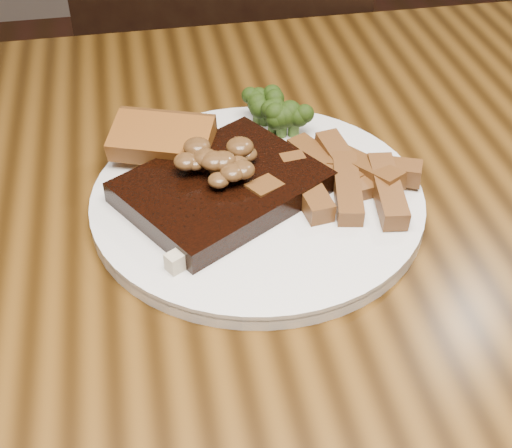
{
  "coord_description": "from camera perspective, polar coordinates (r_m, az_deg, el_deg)",
  "views": [
    {
      "loc": [
        -0.1,
        -0.47,
        1.17
      ],
      "look_at": [
        -0.01,
        -0.01,
        0.78
      ],
      "focal_mm": 50.0,
      "sensor_mm": 36.0,
      "label": 1
    }
  ],
  "objects": [
    {
      "name": "plate",
      "position": [
        0.67,
        0.1,
        1.81
      ],
      "size": [
        0.31,
        0.31,
        0.01
      ],
      "primitive_type": "cylinder",
      "rotation": [
        0.0,
        0.0,
        0.0
      ],
      "color": "white",
      "rests_on": "dining_table"
    },
    {
      "name": "potato_wedges",
      "position": [
        0.67,
        6.45,
        3.54
      ],
      "size": [
        0.11,
        0.11,
        0.02
      ],
      "primitive_type": null,
      "color": "brown",
      "rests_on": "plate"
    },
    {
      "name": "steak",
      "position": [
        0.66,
        -2.76,
        2.85
      ],
      "size": [
        0.21,
        0.2,
        0.03
      ],
      "primitive_type": "cube",
      "rotation": [
        0.0,
        0.0,
        0.55
      ],
      "color": "black",
      "rests_on": "plate"
    },
    {
      "name": "broccoli_cluster",
      "position": [
        0.74,
        2.05,
        8.2
      ],
      "size": [
        0.07,
        0.07,
        0.04
      ],
      "primitive_type": null,
      "color": "#20350C",
      "rests_on": "plate"
    },
    {
      "name": "dining_table",
      "position": [
        0.71,
        0.88,
        -6.87
      ],
      "size": [
        1.6,
        0.9,
        0.75
      ],
      "color": "#533410",
      "rests_on": "ground"
    },
    {
      "name": "garlic_bread",
      "position": [
        0.71,
        -7.43,
        5.46
      ],
      "size": [
        0.11,
        0.08,
        0.02
      ],
      "primitive_type": "cube",
      "rotation": [
        0.0,
        0.0,
        -0.35
      ],
      "color": "brown",
      "rests_on": "plate"
    },
    {
      "name": "chair_far",
      "position": [
        1.3,
        -2.09,
        9.95
      ],
      "size": [
        0.53,
        0.53,
        0.94
      ],
      "rotation": [
        0.0,
        0.0,
        2.92
      ],
      "color": "black",
      "rests_on": "ground"
    },
    {
      "name": "steak_bone",
      "position": [
        0.62,
        -1.94,
        -0.74
      ],
      "size": [
        0.12,
        0.08,
        0.02
      ],
      "primitive_type": "cube",
      "rotation": [
        0.0,
        0.0,
        0.55
      ],
      "color": "beige",
      "rests_on": "plate"
    },
    {
      "name": "mushroom_pile",
      "position": [
        0.65,
        -2.7,
        4.94
      ],
      "size": [
        0.07,
        0.07,
        0.03
      ],
      "primitive_type": null,
      "color": "brown",
      "rests_on": "steak"
    }
  ]
}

